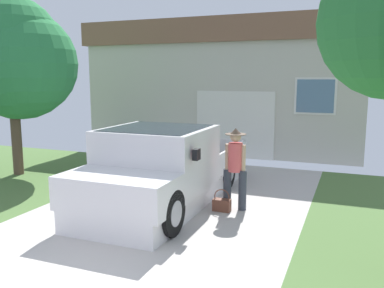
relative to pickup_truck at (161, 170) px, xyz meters
name	(u,v)px	position (x,y,z in m)	size (l,w,h in m)	color
pickup_truck	(161,170)	(0.00, 0.00, 0.00)	(2.19, 5.36, 1.65)	silver
person_with_hat	(235,166)	(1.52, 0.28, 0.17)	(0.48, 0.42, 1.66)	#333842
handbag	(222,204)	(1.32, 0.04, -0.59)	(0.35, 0.18, 0.45)	brown
house_with_garage	(236,85)	(-0.79, 8.57, 1.60)	(10.04, 6.42, 4.60)	#B5B0A2
neighbor_tree	(20,59)	(-4.70, 1.13, 2.39)	(3.11, 3.00, 4.75)	brown
wheeled_trash_bin	(114,144)	(-3.42, 3.57, -0.18)	(0.60, 0.72, 1.00)	#286B38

